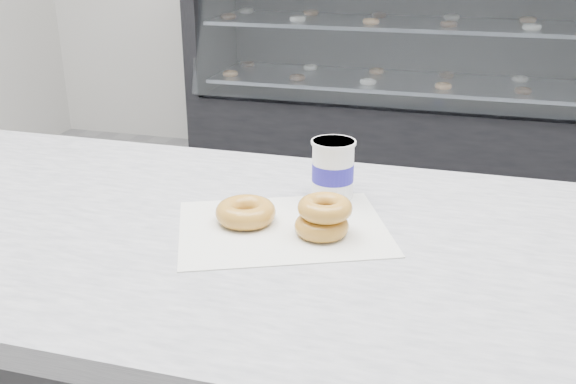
# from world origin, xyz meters

# --- Properties ---
(display_case) EXTENTS (2.40, 0.74, 1.25)m
(display_case) POSITION_xyz_m (0.00, 2.12, 0.49)
(display_case) COLOR black
(display_case) RESTS_ON ground
(wax_paper) EXTENTS (0.42, 0.37, 0.00)m
(wax_paper) POSITION_xyz_m (0.05, -0.58, 0.90)
(wax_paper) COLOR silver
(wax_paper) RESTS_ON counter
(donut_single) EXTENTS (0.11, 0.11, 0.04)m
(donut_single) POSITION_xyz_m (-0.01, -0.58, 0.92)
(donut_single) COLOR gold
(donut_single) RESTS_ON wax_paper
(donut_stack) EXTENTS (0.12, 0.12, 0.06)m
(donut_stack) POSITION_xyz_m (0.12, -0.59, 0.93)
(donut_stack) COLOR gold
(donut_stack) RESTS_ON wax_paper
(coffee_cup) EXTENTS (0.09, 0.09, 0.11)m
(coffee_cup) POSITION_xyz_m (0.10, -0.42, 0.96)
(coffee_cup) COLOR white
(coffee_cup) RESTS_ON counter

